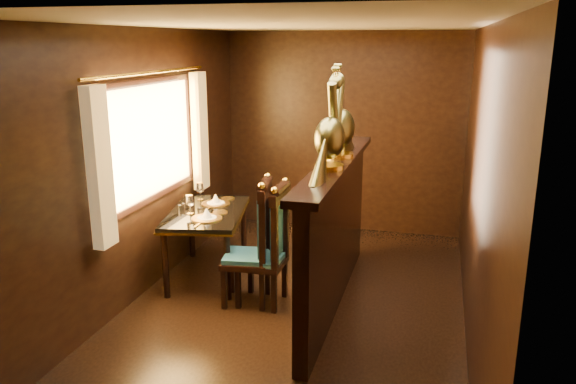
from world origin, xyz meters
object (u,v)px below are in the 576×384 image
Objects in this scene: chair_right at (273,242)px; peacock_left at (330,120)px; chair_left at (258,239)px; peacock_right at (341,111)px; dining_table at (207,217)px.

peacock_left is (0.54, -0.19, 1.15)m from chair_right.
chair_left is 1.38m from peacock_right.
dining_table is 1.63× the size of peacock_left.
chair_left reaches higher than chair_right.
chair_left is 1.02× the size of chair_right.
chair_left is at bearing -43.85° from dining_table.
peacock_right is at bearing 90.00° from peacock_left.
peacock_left reaches higher than chair_left.
peacock_right reaches higher than chair_right.
peacock_left is at bearing -18.44° from chair_right.
dining_table is 1.59× the size of peacock_right.
dining_table is 0.95m from chair_right.
chair_left is 1.34m from peacock_left.
chair_right is at bearing -39.24° from dining_table.
dining_table is at bearing 152.77° from chair_right.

